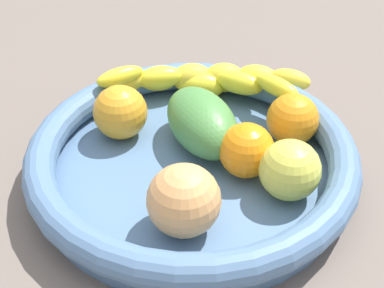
{
  "coord_description": "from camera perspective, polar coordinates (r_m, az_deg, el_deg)",
  "views": [
    {
      "loc": [
        -46.49,
        -3.79,
        44.0
      ],
      "look_at": [
        0.0,
        0.0,
        7.74
      ],
      "focal_mm": 50.67,
      "sensor_mm": 36.0,
      "label": 1
    }
  ],
  "objects": [
    {
      "name": "kitchen_counter",
      "position": [
        0.63,
        0.0,
        -4.48
      ],
      "size": [
        120.0,
        120.0,
        3.0
      ],
      "primitive_type": "cube",
      "color": "#695D55",
      "rests_on": "ground"
    },
    {
      "name": "fruit_bowl",
      "position": [
        0.6,
        0.0,
        -1.52
      ],
      "size": [
        36.7,
        36.7,
        5.27
      ],
      "color": "#507199",
      "rests_on": "kitchen_counter"
    },
    {
      "name": "banana_draped_left",
      "position": [
        0.7,
        0.76,
        6.53
      ],
      "size": [
        8.57,
        25.85,
        5.54
      ],
      "color": "yellow",
      "rests_on": "fruit_bowl"
    },
    {
      "name": "banana_draped_right",
      "position": [
        0.71,
        1.73,
        6.93
      ],
      "size": [
        7.75,
        26.75,
        4.11
      ],
      "color": "yellow",
      "rests_on": "fruit_bowl"
    },
    {
      "name": "orange_front",
      "position": [
        0.64,
        10.54,
        2.58
      ],
      "size": [
        6.08,
        6.08,
        6.08
      ],
      "primitive_type": "sphere",
      "color": "orange",
      "rests_on": "fruit_bowl"
    },
    {
      "name": "orange_mid_left",
      "position": [
        0.64,
        -7.55,
        3.33
      ],
      "size": [
        6.45,
        6.45,
        6.45
      ],
      "primitive_type": "sphere",
      "color": "orange",
      "rests_on": "fruit_bowl"
    },
    {
      "name": "orange_mid_right",
      "position": [
        0.58,
        5.77,
        -0.67
      ],
      "size": [
        6.08,
        6.08,
        6.08
      ],
      "primitive_type": "sphere",
      "color": "orange",
      "rests_on": "fruit_bowl"
    },
    {
      "name": "peach_blush",
      "position": [
        0.51,
        -0.66,
        -5.98
      ],
      "size": [
        7.21,
        7.21,
        7.21
      ],
      "primitive_type": "sphere",
      "color": "#E69F5D",
      "rests_on": "fruit_bowl"
    },
    {
      "name": "mango_green",
      "position": [
        0.62,
        1.06,
        2.32
      ],
      "size": [
        14.18,
        12.04,
        6.32
      ],
      "primitive_type": "ellipsoid",
      "rotation": [
        0.0,
        0.0,
        0.48
      ],
      "color": "#48853F",
      "rests_on": "fruit_bowl"
    },
    {
      "name": "apple_yellow",
      "position": [
        0.56,
        10.27,
        -2.7
      ],
      "size": [
        6.43,
        6.43,
        6.43
      ],
      "primitive_type": "sphere",
      "color": "#D5D34D",
      "rests_on": "fruit_bowl"
    }
  ]
}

